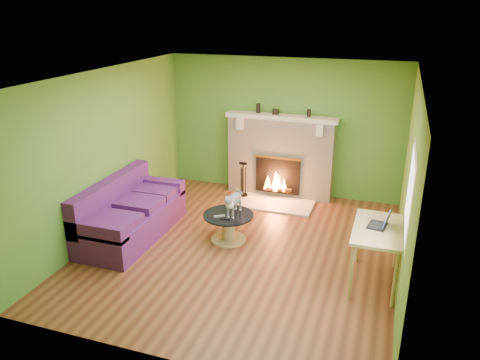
# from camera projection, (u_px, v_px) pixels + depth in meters

# --- Properties ---
(floor) EXTENTS (5.00, 5.00, 0.00)m
(floor) POSITION_uv_depth(u_px,v_px,m) (242.00, 249.00, 7.13)
(floor) COLOR #562B18
(floor) RESTS_ON ground
(ceiling) EXTENTS (5.00, 5.00, 0.00)m
(ceiling) POSITION_uv_depth(u_px,v_px,m) (242.00, 76.00, 6.21)
(ceiling) COLOR white
(ceiling) RESTS_ON wall_back
(wall_back) EXTENTS (5.00, 0.00, 5.00)m
(wall_back) POSITION_uv_depth(u_px,v_px,m) (284.00, 127.00, 8.89)
(wall_back) COLOR #46812A
(wall_back) RESTS_ON floor
(wall_front) EXTENTS (5.00, 0.00, 5.00)m
(wall_front) POSITION_uv_depth(u_px,v_px,m) (159.00, 250.00, 4.45)
(wall_front) COLOR #46812A
(wall_front) RESTS_ON floor
(wall_left) EXTENTS (0.00, 5.00, 5.00)m
(wall_left) POSITION_uv_depth(u_px,v_px,m) (106.00, 153.00, 7.34)
(wall_left) COLOR #46812A
(wall_left) RESTS_ON floor
(wall_right) EXTENTS (0.00, 5.00, 5.00)m
(wall_right) POSITION_uv_depth(u_px,v_px,m) (408.00, 187.00, 5.99)
(wall_right) COLOR #46812A
(wall_right) RESTS_ON floor
(window_frame) EXTENTS (0.00, 1.20, 1.20)m
(window_frame) POSITION_uv_depth(u_px,v_px,m) (410.00, 194.00, 5.11)
(window_frame) COLOR silver
(window_frame) RESTS_ON wall_right
(window_pane) EXTENTS (0.00, 1.06, 1.06)m
(window_pane) POSITION_uv_depth(u_px,v_px,m) (409.00, 194.00, 5.11)
(window_pane) COLOR white
(window_pane) RESTS_ON wall_right
(fireplace) EXTENTS (2.10, 0.46, 1.58)m
(fireplace) POSITION_uv_depth(u_px,v_px,m) (280.00, 157.00, 8.91)
(fireplace) COLOR beige
(fireplace) RESTS_ON floor
(hearth) EXTENTS (1.50, 0.75, 0.03)m
(hearth) POSITION_uv_depth(u_px,v_px,m) (272.00, 203.00, 8.72)
(hearth) COLOR beige
(hearth) RESTS_ON floor
(mantel) EXTENTS (2.10, 0.28, 0.08)m
(mantel) POSITION_uv_depth(u_px,v_px,m) (281.00, 117.00, 8.62)
(mantel) COLOR beige
(mantel) RESTS_ON fireplace
(sofa) EXTENTS (0.93, 2.06, 0.92)m
(sofa) POSITION_uv_depth(u_px,v_px,m) (129.00, 214.00, 7.44)
(sofa) COLOR #511A64
(sofa) RESTS_ON floor
(coffee_table) EXTENTS (0.78, 0.78, 0.44)m
(coffee_table) POSITION_uv_depth(u_px,v_px,m) (228.00, 225.00, 7.30)
(coffee_table) COLOR tan
(coffee_table) RESTS_ON floor
(desk) EXTENTS (0.63, 1.08, 0.80)m
(desk) POSITION_uv_depth(u_px,v_px,m) (378.00, 235.00, 6.03)
(desk) COLOR tan
(desk) RESTS_ON floor
(cat) EXTENTS (0.25, 0.64, 0.39)m
(cat) POSITION_uv_depth(u_px,v_px,m) (234.00, 202.00, 7.19)
(cat) COLOR slate
(cat) RESTS_ON coffee_table
(remote_silver) EXTENTS (0.16, 0.13, 0.02)m
(remote_silver) POSITION_uv_depth(u_px,v_px,m) (219.00, 216.00, 7.16)
(remote_silver) COLOR gray
(remote_silver) RESTS_ON coffee_table
(remote_black) EXTENTS (0.16, 0.05, 0.02)m
(remote_black) POSITION_uv_depth(u_px,v_px,m) (225.00, 219.00, 7.07)
(remote_black) COLOR black
(remote_black) RESTS_ON coffee_table
(laptop) EXTENTS (0.30, 0.33, 0.22)m
(laptop) POSITION_uv_depth(u_px,v_px,m) (378.00, 218.00, 6.01)
(laptop) COLOR black
(laptop) RESTS_ON desk
(fire_tools) EXTENTS (0.18, 0.18, 0.68)m
(fire_tools) POSITION_uv_depth(u_px,v_px,m) (243.00, 179.00, 8.91)
(fire_tools) COLOR black
(fire_tools) RESTS_ON hearth
(mantel_vase_left) EXTENTS (0.08, 0.08, 0.18)m
(mantel_vase_left) POSITION_uv_depth(u_px,v_px,m) (258.00, 108.00, 8.74)
(mantel_vase_left) COLOR black
(mantel_vase_left) RESTS_ON mantel
(mantel_vase_right) EXTENTS (0.07, 0.07, 0.14)m
(mantel_vase_right) POSITION_uv_depth(u_px,v_px,m) (309.00, 113.00, 8.46)
(mantel_vase_right) COLOR black
(mantel_vase_right) RESTS_ON mantel
(mantel_box) EXTENTS (0.12, 0.08, 0.10)m
(mantel_box) POSITION_uv_depth(u_px,v_px,m) (276.00, 112.00, 8.65)
(mantel_box) COLOR black
(mantel_box) RESTS_ON mantel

